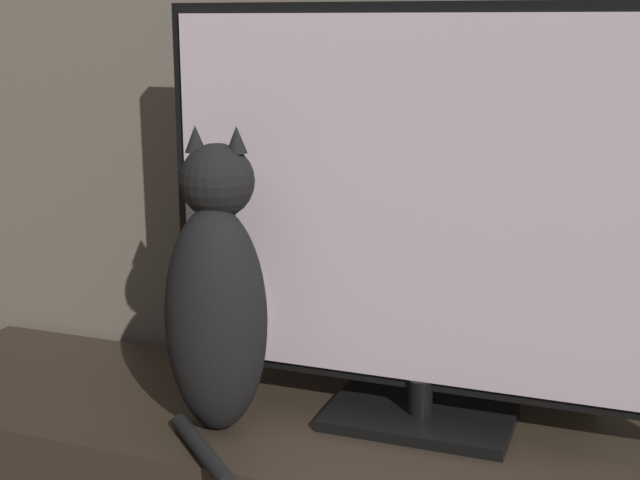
# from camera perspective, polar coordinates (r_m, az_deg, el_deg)

# --- Properties ---
(tv) EXTENTS (0.93, 0.20, 0.72)m
(tv) POSITION_cam_1_polar(r_m,az_deg,el_deg) (1.50, 6.78, 1.39)
(tv) COLOR black
(tv) RESTS_ON tv_stand
(cat) EXTENTS (0.22, 0.31, 0.53)m
(cat) POSITION_cam_1_polar(r_m,az_deg,el_deg) (1.53, -6.62, -3.88)
(cat) COLOR black
(cat) RESTS_ON tv_stand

